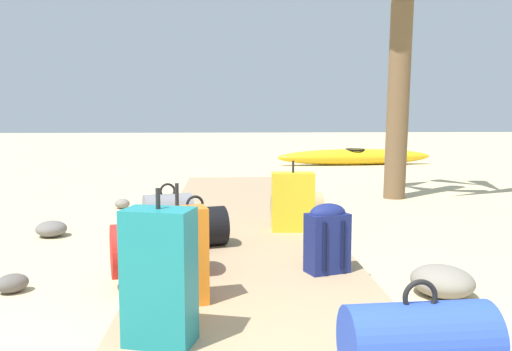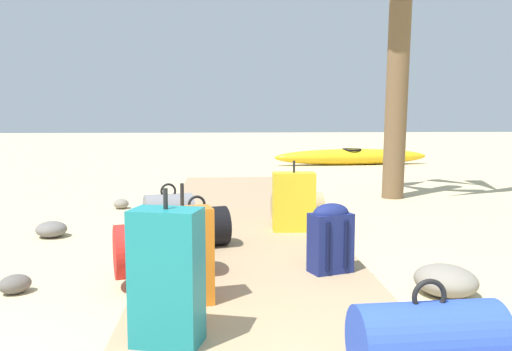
% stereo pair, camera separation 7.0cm
% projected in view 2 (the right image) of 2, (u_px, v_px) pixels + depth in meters
% --- Properties ---
extents(ground_plane, '(60.00, 60.00, 0.00)m').
position_uv_depth(ground_plane, '(249.00, 249.00, 5.27)').
color(ground_plane, '#CCB789').
extents(boardwalk, '(1.73, 8.63, 0.08)m').
position_uv_depth(boardwalk, '(245.00, 226.00, 6.12)').
color(boardwalk, tan).
rests_on(boardwalk, ground).
extents(duffel_bag_red, '(0.75, 0.55, 0.51)m').
position_uv_depth(duffel_bag_red, '(161.00, 249.00, 4.12)').
color(duffel_bag_red, red).
rests_on(duffel_bag_red, boardwalk).
extents(suitcase_teal, '(0.40, 0.31, 0.82)m').
position_uv_depth(suitcase_teal, '(167.00, 277.00, 2.88)').
color(suitcase_teal, '#197A7F').
rests_on(suitcase_teal, boardwalk).
extents(suitcase_orange, '(0.40, 0.27, 0.77)m').
position_uv_depth(suitcase_orange, '(183.00, 256.00, 3.50)').
color(suitcase_orange, orange).
rests_on(suitcase_orange, boardwalk).
extents(suitcase_yellow, '(0.43, 0.24, 0.72)m').
position_uv_depth(suitcase_yellow, '(294.00, 202.00, 5.68)').
color(suitcase_yellow, gold).
rests_on(suitcase_yellow, boardwalk).
extents(duffel_bag_tan, '(0.59, 0.38, 0.42)m').
position_uv_depth(duffel_bag_tan, '(297.00, 206.00, 6.25)').
color(duffel_bag_tan, tan).
rests_on(duffel_bag_tan, boardwalk).
extents(duffel_bag_grey, '(0.56, 0.49, 0.49)m').
position_uv_depth(duffel_bag_grey, '(169.00, 212.00, 5.69)').
color(duffel_bag_grey, slate).
rests_on(duffel_bag_grey, boardwalk).
extents(duffel_bag_black, '(0.62, 0.49, 0.47)m').
position_uv_depth(duffel_bag_black, '(197.00, 227.00, 5.00)').
color(duffel_bag_black, black).
rests_on(duffel_bag_black, boardwalk).
extents(duffel_bag_blue, '(0.69, 0.39, 0.46)m').
position_uv_depth(duffel_bag_blue, '(428.00, 340.00, 2.53)').
color(duffel_bag_blue, '#2847B7').
rests_on(duffel_bag_blue, boardwalk).
extents(backpack_navy, '(0.35, 0.28, 0.53)m').
position_uv_depth(backpack_navy, '(331.00, 236.00, 4.20)').
color(backpack_navy, navy).
rests_on(backpack_navy, boardwalk).
extents(kayak, '(3.86, 0.84, 0.40)m').
position_uv_depth(kayak, '(351.00, 157.00, 13.65)').
color(kayak, gold).
rests_on(kayak, ground).
extents(rock_left_far, '(0.29, 0.29, 0.14)m').
position_uv_depth(rock_left_far, '(15.00, 284.00, 3.97)').
color(rock_left_far, '#5B5651').
rests_on(rock_left_far, ground).
extents(rock_left_mid, '(0.28, 0.28, 0.13)m').
position_uv_depth(rock_left_mid, '(121.00, 204.00, 7.46)').
color(rock_left_mid, gray).
rests_on(rock_left_mid, ground).
extents(rock_left_near, '(0.37, 0.37, 0.16)m').
position_uv_depth(rock_left_near, '(51.00, 229.00, 5.76)').
color(rock_left_near, slate).
rests_on(rock_left_near, ground).
extents(rock_right_mid, '(0.58, 0.60, 0.22)m').
position_uv_depth(rock_right_mid, '(446.00, 280.00, 3.92)').
color(rock_right_mid, gray).
rests_on(rock_right_mid, ground).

